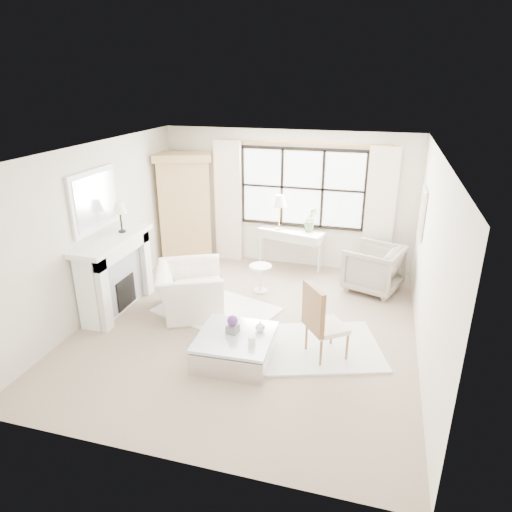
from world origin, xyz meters
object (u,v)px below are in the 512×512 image
object	(u,v)px
console_table	(291,249)
club_armchair	(190,290)
coffee_table	(235,348)
armoire	(185,208)

from	to	relation	value
console_table	club_armchair	size ratio (longest dim) A/B	1.16
console_table	coffee_table	world-z (taller)	console_table
armoire	club_armchair	bearing A→B (deg)	-86.27
club_armchair	coffee_table	bearing A→B (deg)	-158.63
club_armchair	coffee_table	world-z (taller)	club_armchair
armoire	club_armchair	world-z (taller)	armoire
console_table	coffee_table	bearing A→B (deg)	-76.89
console_table	club_armchair	bearing A→B (deg)	-103.87
console_table	club_armchair	xyz separation A→B (m)	(-1.21, -2.26, -0.02)
club_armchair	armoire	bearing A→B (deg)	0.84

